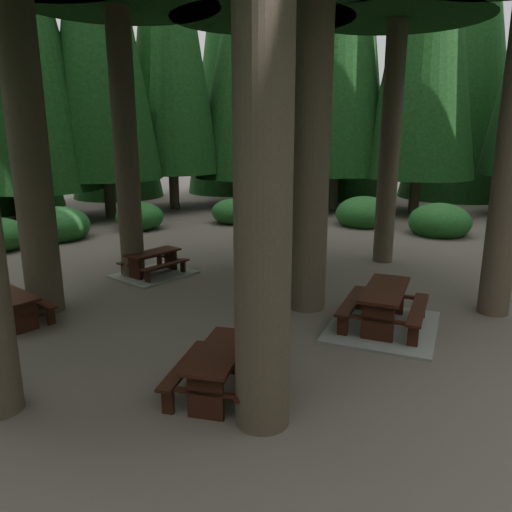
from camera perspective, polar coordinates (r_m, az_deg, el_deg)
ground at (r=11.12m, az=3.34°, el=-6.92°), size 80.00×80.00×0.00m
picnic_table_a at (r=10.74m, az=14.38°, el=-6.40°), size 3.30×3.16×0.87m
picnic_table_b at (r=11.74m, az=-26.17°, el=-4.94°), size 1.59×1.82×0.68m
picnic_table_c at (r=14.39m, az=-11.62°, el=-1.30°), size 2.37×2.12×0.69m
picnic_table_e at (r=7.89m, az=-4.13°, el=-12.30°), size 2.23×2.20×0.75m
shrub_ring at (r=11.96m, az=3.77°, el=-3.35°), size 23.86×24.64×1.49m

